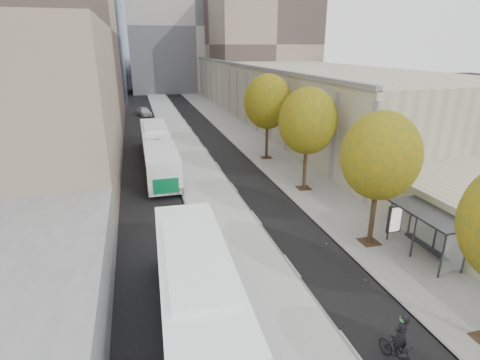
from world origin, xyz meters
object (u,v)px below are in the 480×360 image
object	(u,v)px
distant_car	(144,112)
cyclist	(399,346)
bus_far	(158,149)
bus_shelter	(431,220)

from	to	relation	value
distant_car	cyclist	bearing A→B (deg)	-98.77
cyclist	distant_car	distance (m)	54.79
bus_far	distant_car	xyz separation A→B (m)	(-0.38, 27.95, -0.91)
bus_far	distant_car	size ratio (longest dim) A/B	4.31
bus_shelter	cyclist	size ratio (longest dim) A/B	2.01
cyclist	bus_shelter	bearing A→B (deg)	32.98
bus_shelter	cyclist	world-z (taller)	bus_shelter
bus_far	cyclist	bearing A→B (deg)	-75.96
distant_car	bus_far	bearing A→B (deg)	-105.27
bus_far	bus_shelter	bearing A→B (deg)	-57.95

